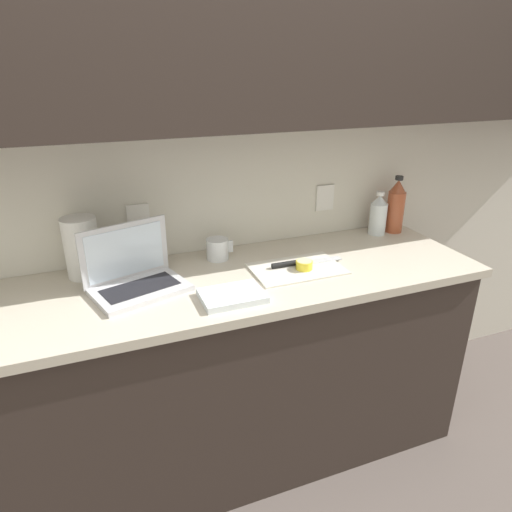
{
  "coord_description": "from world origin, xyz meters",
  "views": [
    {
      "loc": [
        -0.41,
        -1.51,
        1.65
      ],
      "look_at": [
        0.17,
        -0.01,
        0.96
      ],
      "focal_mm": 32.0,
      "sensor_mm": 36.0,
      "label": 1
    }
  ],
  "objects_px": {
    "paper_towel_roll": "(82,247)",
    "bottle_green_soda": "(378,215)",
    "knife": "(295,263)",
    "bottle_oil_tall": "(396,207)",
    "cutting_board": "(297,269)",
    "lemon_half_cut": "(304,265)",
    "laptop": "(134,274)",
    "measuring_cup": "(218,249)"
  },
  "relations": [
    {
      "from": "bottle_green_soda",
      "to": "lemon_half_cut",
      "type": "bearing_deg",
      "value": -153.69
    },
    {
      "from": "cutting_board",
      "to": "knife",
      "type": "bearing_deg",
      "value": 84.38
    },
    {
      "from": "bottle_oil_tall",
      "to": "measuring_cup",
      "type": "relative_size",
      "value": 2.43
    },
    {
      "from": "bottle_green_soda",
      "to": "bottle_oil_tall",
      "type": "xyz_separation_m",
      "value": [
        0.1,
        -0.0,
        0.03
      ]
    },
    {
      "from": "cutting_board",
      "to": "measuring_cup",
      "type": "xyz_separation_m",
      "value": [
        -0.26,
        0.22,
        0.04
      ]
    },
    {
      "from": "bottle_green_soda",
      "to": "bottle_oil_tall",
      "type": "bearing_deg",
      "value": -0.0
    },
    {
      "from": "laptop",
      "to": "measuring_cup",
      "type": "bearing_deg",
      "value": 5.41
    },
    {
      "from": "paper_towel_roll",
      "to": "cutting_board",
      "type": "bearing_deg",
      "value": -17.42
    },
    {
      "from": "paper_towel_roll",
      "to": "measuring_cup",
      "type": "bearing_deg",
      "value": -3.05
    },
    {
      "from": "laptop",
      "to": "bottle_oil_tall",
      "type": "distance_m",
      "value": 1.27
    },
    {
      "from": "lemon_half_cut",
      "to": "paper_towel_roll",
      "type": "relative_size",
      "value": 0.28
    },
    {
      "from": "paper_towel_roll",
      "to": "bottle_green_soda",
      "type": "bearing_deg",
      "value": -0.42
    },
    {
      "from": "measuring_cup",
      "to": "knife",
      "type": "bearing_deg",
      "value": -36.03
    },
    {
      "from": "lemon_half_cut",
      "to": "paper_towel_roll",
      "type": "bearing_deg",
      "value": 161.82
    },
    {
      "from": "cutting_board",
      "to": "bottle_oil_tall",
      "type": "xyz_separation_m",
      "value": [
        0.64,
        0.24,
        0.12
      ]
    },
    {
      "from": "laptop",
      "to": "lemon_half_cut",
      "type": "relative_size",
      "value": 5.7
    },
    {
      "from": "laptop",
      "to": "bottle_green_soda",
      "type": "bearing_deg",
      "value": -8.9
    },
    {
      "from": "lemon_half_cut",
      "to": "measuring_cup",
      "type": "bearing_deg",
      "value": 140.1
    },
    {
      "from": "laptop",
      "to": "cutting_board",
      "type": "height_order",
      "value": "laptop"
    },
    {
      "from": "knife",
      "to": "bottle_oil_tall",
      "type": "height_order",
      "value": "bottle_oil_tall"
    },
    {
      "from": "laptop",
      "to": "paper_towel_roll",
      "type": "bearing_deg",
      "value": 115.88
    },
    {
      "from": "knife",
      "to": "paper_towel_roll",
      "type": "bearing_deg",
      "value": 165.34
    },
    {
      "from": "lemon_half_cut",
      "to": "measuring_cup",
      "type": "relative_size",
      "value": 0.59
    },
    {
      "from": "knife",
      "to": "bottle_green_soda",
      "type": "xyz_separation_m",
      "value": [
        0.54,
        0.21,
        0.08
      ]
    },
    {
      "from": "cutting_board",
      "to": "bottle_green_soda",
      "type": "xyz_separation_m",
      "value": [
        0.54,
        0.24,
        0.09
      ]
    },
    {
      "from": "knife",
      "to": "lemon_half_cut",
      "type": "relative_size",
      "value": 4.65
    },
    {
      "from": "lemon_half_cut",
      "to": "measuring_cup",
      "type": "xyz_separation_m",
      "value": [
        -0.28,
        0.24,
        0.02
      ]
    },
    {
      "from": "cutting_board",
      "to": "bottle_green_soda",
      "type": "relative_size",
      "value": 1.72
    },
    {
      "from": "measuring_cup",
      "to": "cutting_board",
      "type": "bearing_deg",
      "value": -39.86
    },
    {
      "from": "laptop",
      "to": "lemon_half_cut",
      "type": "bearing_deg",
      "value": -24.93
    },
    {
      "from": "lemon_half_cut",
      "to": "paper_towel_roll",
      "type": "height_order",
      "value": "paper_towel_roll"
    },
    {
      "from": "knife",
      "to": "bottle_oil_tall",
      "type": "relative_size",
      "value": 1.13
    },
    {
      "from": "knife",
      "to": "bottle_green_soda",
      "type": "bearing_deg",
      "value": 22.4
    },
    {
      "from": "knife",
      "to": "paper_towel_roll",
      "type": "distance_m",
      "value": 0.83
    },
    {
      "from": "bottle_green_soda",
      "to": "measuring_cup",
      "type": "height_order",
      "value": "bottle_green_soda"
    },
    {
      "from": "laptop",
      "to": "bottle_oil_tall",
      "type": "bearing_deg",
      "value": -9.52
    },
    {
      "from": "laptop",
      "to": "knife",
      "type": "bearing_deg",
      "value": -21.09
    },
    {
      "from": "cutting_board",
      "to": "knife",
      "type": "distance_m",
      "value": 0.03
    },
    {
      "from": "bottle_oil_tall",
      "to": "paper_towel_roll",
      "type": "height_order",
      "value": "bottle_oil_tall"
    },
    {
      "from": "cutting_board",
      "to": "paper_towel_roll",
      "type": "relative_size",
      "value": 1.53
    },
    {
      "from": "lemon_half_cut",
      "to": "paper_towel_roll",
      "type": "distance_m",
      "value": 0.86
    },
    {
      "from": "bottle_green_soda",
      "to": "paper_towel_roll",
      "type": "xyz_separation_m",
      "value": [
        -1.33,
        0.01,
        0.02
      ]
    }
  ]
}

